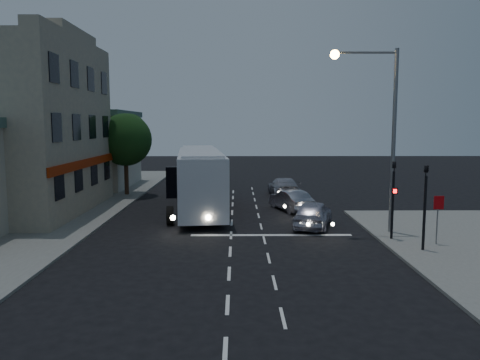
{
  "coord_description": "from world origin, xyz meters",
  "views": [
    {
      "loc": [
        0.28,
        -20.76,
        5.5
      ],
      "look_at": [
        0.48,
        6.77,
        2.2
      ],
      "focal_mm": 35.0,
      "sensor_mm": 36.0,
      "label": 1
    }
  ],
  "objects_px": {
    "tour_bus": "(200,178)",
    "car_sedan_a": "(291,200)",
    "traffic_signal_main": "(393,190)",
    "car_suv": "(313,214)",
    "traffic_signal_side": "(425,197)",
    "street_tree": "(125,137)",
    "streetlight": "(381,119)",
    "car_sedan_b": "(284,187)",
    "regulatory_sign": "(438,212)"
  },
  "relations": [
    {
      "from": "tour_bus",
      "to": "car_sedan_a",
      "type": "distance_m",
      "value": 5.96
    },
    {
      "from": "tour_bus",
      "to": "traffic_signal_main",
      "type": "relative_size",
      "value": 3.14
    },
    {
      "from": "car_suv",
      "to": "traffic_signal_side",
      "type": "height_order",
      "value": "traffic_signal_side"
    },
    {
      "from": "traffic_signal_side",
      "to": "street_tree",
      "type": "height_order",
      "value": "street_tree"
    },
    {
      "from": "car_sedan_a",
      "to": "traffic_signal_side",
      "type": "xyz_separation_m",
      "value": [
        4.57,
        -9.86,
        1.76
      ]
    },
    {
      "from": "traffic_signal_side",
      "to": "streetlight",
      "type": "relative_size",
      "value": 0.46
    },
    {
      "from": "car_sedan_a",
      "to": "car_sedan_b",
      "type": "distance_m",
      "value": 6.04
    },
    {
      "from": "car_suv",
      "to": "regulatory_sign",
      "type": "relative_size",
      "value": 1.94
    },
    {
      "from": "car_sedan_b",
      "to": "regulatory_sign",
      "type": "bearing_deg",
      "value": 106.45
    },
    {
      "from": "traffic_signal_side",
      "to": "car_suv",
      "type": "bearing_deg",
      "value": 128.19
    },
    {
      "from": "car_suv",
      "to": "traffic_signal_main",
      "type": "relative_size",
      "value": 1.04
    },
    {
      "from": "tour_bus",
      "to": "car_suv",
      "type": "relative_size",
      "value": 3.01
    },
    {
      "from": "tour_bus",
      "to": "car_suv",
      "type": "distance_m",
      "value": 8.29
    },
    {
      "from": "car_sedan_b",
      "to": "streetlight",
      "type": "distance_m",
      "value": 13.91
    },
    {
      "from": "tour_bus",
      "to": "car_suv",
      "type": "xyz_separation_m",
      "value": [
        6.42,
        -5.06,
        -1.37
      ]
    },
    {
      "from": "traffic_signal_main",
      "to": "regulatory_sign",
      "type": "xyz_separation_m",
      "value": [
        1.7,
        -1.01,
        -0.82
      ]
    },
    {
      "from": "car_suv",
      "to": "traffic_signal_main",
      "type": "height_order",
      "value": "traffic_signal_main"
    },
    {
      "from": "traffic_signal_side",
      "to": "regulatory_sign",
      "type": "relative_size",
      "value": 1.86
    },
    {
      "from": "street_tree",
      "to": "car_sedan_a",
      "type": "bearing_deg",
      "value": -28.07
    },
    {
      "from": "traffic_signal_side",
      "to": "tour_bus",
      "type": "bearing_deg",
      "value": 135.81
    },
    {
      "from": "traffic_signal_main",
      "to": "car_suv",
      "type": "bearing_deg",
      "value": 136.93
    },
    {
      "from": "car_suv",
      "to": "traffic_signal_side",
      "type": "distance_m",
      "value": 6.58
    },
    {
      "from": "tour_bus",
      "to": "traffic_signal_side",
      "type": "height_order",
      "value": "traffic_signal_side"
    },
    {
      "from": "traffic_signal_side",
      "to": "streetlight",
      "type": "xyz_separation_m",
      "value": [
        -0.96,
        3.4,
        3.31
      ]
    },
    {
      "from": "car_sedan_b",
      "to": "traffic_signal_side",
      "type": "height_order",
      "value": "traffic_signal_side"
    },
    {
      "from": "car_sedan_a",
      "to": "regulatory_sign",
      "type": "height_order",
      "value": "regulatory_sign"
    },
    {
      "from": "car_sedan_a",
      "to": "traffic_signal_side",
      "type": "distance_m",
      "value": 11.01
    },
    {
      "from": "car_sedan_a",
      "to": "street_tree",
      "type": "distance_m",
      "value": 14.06
    },
    {
      "from": "traffic_signal_side",
      "to": "streetlight",
      "type": "bearing_deg",
      "value": 105.7
    },
    {
      "from": "car_suv",
      "to": "traffic_signal_main",
      "type": "distance_m",
      "value": 4.74
    },
    {
      "from": "regulatory_sign",
      "to": "street_tree",
      "type": "xyz_separation_m",
      "value": [
        -17.51,
        15.26,
        2.9
      ]
    },
    {
      "from": "car_suv",
      "to": "streetlight",
      "type": "height_order",
      "value": "streetlight"
    },
    {
      "from": "traffic_signal_main",
      "to": "regulatory_sign",
      "type": "distance_m",
      "value": 2.14
    },
    {
      "from": "car_sedan_a",
      "to": "traffic_signal_main",
      "type": "distance_m",
      "value": 8.95
    },
    {
      "from": "tour_bus",
      "to": "regulatory_sign",
      "type": "height_order",
      "value": "tour_bus"
    },
    {
      "from": "street_tree",
      "to": "tour_bus",
      "type": "bearing_deg",
      "value": -45.03
    },
    {
      "from": "car_sedan_a",
      "to": "streetlight",
      "type": "relative_size",
      "value": 0.45
    },
    {
      "from": "regulatory_sign",
      "to": "tour_bus",
      "type": "bearing_deg",
      "value": 141.29
    },
    {
      "from": "car_sedan_a",
      "to": "traffic_signal_side",
      "type": "relative_size",
      "value": 0.98
    },
    {
      "from": "car_sedan_a",
      "to": "regulatory_sign",
      "type": "relative_size",
      "value": 1.83
    },
    {
      "from": "traffic_signal_side",
      "to": "regulatory_sign",
      "type": "height_order",
      "value": "traffic_signal_side"
    },
    {
      "from": "tour_bus",
      "to": "street_tree",
      "type": "distance_m",
      "value": 9.03
    },
    {
      "from": "tour_bus",
      "to": "regulatory_sign",
      "type": "xyz_separation_m",
      "value": [
        11.35,
        -9.1,
        -0.51
      ]
    },
    {
      "from": "regulatory_sign",
      "to": "streetlight",
      "type": "height_order",
      "value": "streetlight"
    },
    {
      "from": "street_tree",
      "to": "car_sedan_b",
      "type": "bearing_deg",
      "value": -1.53
    },
    {
      "from": "car_suv",
      "to": "car_sedan_a",
      "type": "bearing_deg",
      "value": -65.62
    },
    {
      "from": "traffic_signal_main",
      "to": "streetlight",
      "type": "relative_size",
      "value": 0.46
    },
    {
      "from": "tour_bus",
      "to": "car_sedan_b",
      "type": "xyz_separation_m",
      "value": [
        5.94,
        5.84,
        -1.39
      ]
    },
    {
      "from": "streetlight",
      "to": "traffic_signal_main",
      "type": "bearing_deg",
      "value": -79.8
    },
    {
      "from": "car_suv",
      "to": "traffic_signal_main",
      "type": "bearing_deg",
      "value": 153.82
    }
  ]
}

